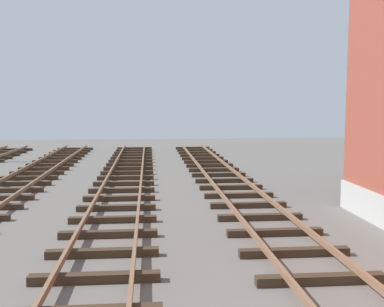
{
  "coord_description": "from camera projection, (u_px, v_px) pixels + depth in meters",
  "views": [
    {
      "loc": [
        -2.44,
        -4.31,
        3.42
      ],
      "look_at": [
        -1.15,
        9.88,
        1.89
      ],
      "focal_mm": 44.42,
      "sensor_mm": 36.0,
      "label": 1
    }
  ],
  "objects": []
}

